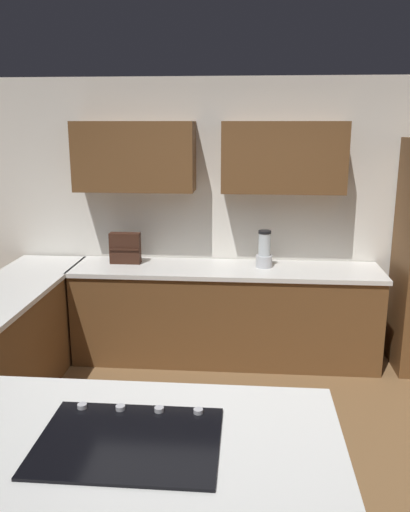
% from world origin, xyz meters
% --- Properties ---
extents(ground_plane, '(14.00, 14.00, 0.00)m').
position_xyz_m(ground_plane, '(0.00, 0.00, 0.00)').
color(ground_plane, brown).
extents(wall_back, '(6.00, 0.44, 2.60)m').
position_xyz_m(wall_back, '(0.06, -2.05, 1.44)').
color(wall_back, white).
rests_on(wall_back, ground).
extents(lower_cabinets_back, '(2.80, 0.60, 0.86)m').
position_xyz_m(lower_cabinets_back, '(0.10, -1.72, 0.43)').
color(lower_cabinets_back, brown).
rests_on(lower_cabinets_back, ground).
extents(countertop_back, '(2.84, 0.64, 0.04)m').
position_xyz_m(countertop_back, '(0.10, -1.72, 0.88)').
color(countertop_back, silver).
rests_on(countertop_back, lower_cabinets_back).
extents(island_top, '(1.80, 1.07, 0.04)m').
position_xyz_m(island_top, '(0.38, 1.04, 0.88)').
color(island_top, silver).
rests_on(island_top, island_base).
extents(cooktop, '(0.76, 0.56, 0.03)m').
position_xyz_m(cooktop, '(0.38, 1.04, 0.91)').
color(cooktop, black).
rests_on(cooktop, island_top).
extents(blender, '(0.15, 0.15, 0.34)m').
position_xyz_m(blender, '(-0.25, -1.77, 1.05)').
color(blender, silver).
rests_on(blender, countertop_back).
extents(spice_rack, '(0.28, 0.11, 0.29)m').
position_xyz_m(spice_rack, '(1.05, -1.80, 1.05)').
color(spice_rack, '#381E14').
rests_on(spice_rack, countertop_back).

